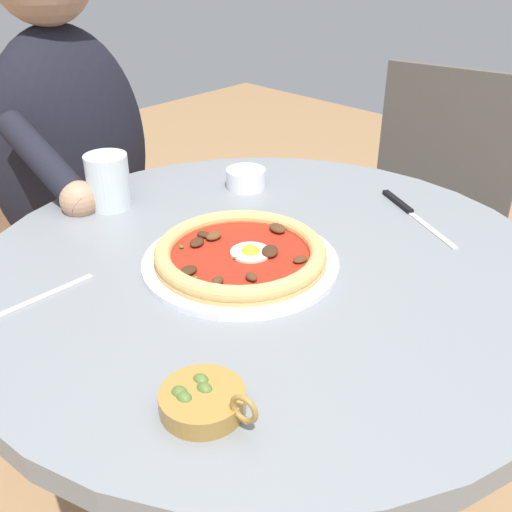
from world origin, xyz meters
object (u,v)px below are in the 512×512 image
diner_person (82,229)px  pizza_on_plate (240,255)px  water_glass (109,185)px  ramekin_capers (246,178)px  dining_table (266,341)px  cafe_chair_spare_near (428,202)px  fork_utensil (36,300)px  steak_knife (407,209)px  cafe_chair_diner (60,223)px  olive_pan (202,400)px

diner_person → pizza_on_plate: bearing=171.7°
pizza_on_plate → water_glass: size_ratio=3.04×
water_glass → ramekin_capers: 0.26m
water_glass → dining_table: bearing=-171.7°
ramekin_capers → cafe_chair_spare_near: (-0.07, -0.64, -0.24)m
dining_table → fork_utensil: bearing=62.9°
ramekin_capers → diner_person: 0.50m
pizza_on_plate → cafe_chair_spare_near: (0.13, -0.85, -0.23)m
fork_utensil → dining_table: bearing=-117.1°
dining_table → steak_knife: size_ratio=4.37×
dining_table → cafe_chair_diner: (0.80, -0.07, -0.08)m
cafe_chair_diner → steak_knife: bearing=-164.9°
olive_pan → fork_utensil: olive_pan is taller
dining_table → cafe_chair_spare_near: cafe_chair_spare_near is taller
diner_person → cafe_chair_diner: size_ratio=1.47×
cafe_chair_diner → pizza_on_plate: bearing=172.2°
ramekin_capers → olive_pan: bearing=130.1°
dining_table → water_glass: size_ratio=9.28×
cafe_chair_spare_near → ramekin_capers: bearing=83.8°
water_glass → olive_pan: bearing=155.5°
steak_knife → ramekin_capers: size_ratio=2.73×
steak_knife → ramekin_capers: ramekin_capers is taller
water_glass → cafe_chair_spare_near: cafe_chair_spare_near is taller
dining_table → steak_knife: 0.35m
ramekin_capers → cafe_chair_diner: (0.58, 0.11, -0.26)m
steak_knife → fork_utensil: (0.21, 0.60, -0.00)m
water_glass → ramekin_capers: bearing=-117.1°
pizza_on_plate → cafe_chair_diner: (0.78, -0.11, -0.25)m
pizza_on_plate → water_glass: bearing=2.4°
olive_pan → cafe_chair_spare_near: size_ratio=0.14×
dining_table → olive_pan: olive_pan is taller
pizza_on_plate → water_glass: 0.32m
olive_pan → cafe_chair_spare_near: bearing=-73.8°
steak_knife → olive_pan: 0.59m
pizza_on_plate → ramekin_capers: ramekin_capers is taller
dining_table → pizza_on_plate: (0.02, 0.04, 0.17)m
dining_table → water_glass: (0.34, 0.05, 0.20)m
pizza_on_plate → fork_utensil: size_ratio=1.68×
pizza_on_plate → steak_knife: (-0.08, -0.34, -0.01)m
water_glass → diner_person: 0.41m
dining_table → cafe_chair_diner: cafe_chair_diner is taller
fork_utensil → cafe_chair_spare_near: 1.14m
water_glass → diner_person: (0.32, -0.11, -0.24)m
olive_pan → water_glass: bearing=-24.5°
dining_table → water_glass: water_glass is taller
steak_knife → diner_person: size_ratio=0.17×
steak_knife → olive_pan: bearing=100.2°
dining_table → steak_knife: bearing=-101.5°
ramekin_capers → fork_utensil: size_ratio=0.43×
pizza_on_plate → cafe_chair_diner: 0.83m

